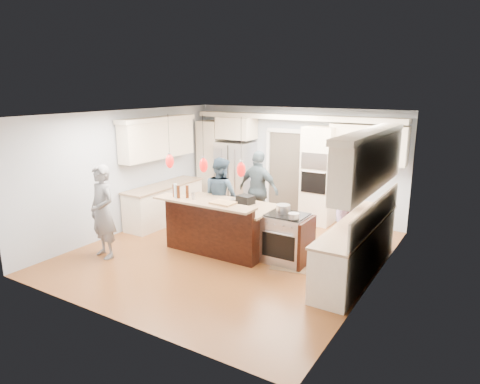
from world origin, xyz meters
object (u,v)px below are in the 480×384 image
object	(u,v)px
kitchen_island	(222,225)
person_bar_end	(103,212)
refrigerator	(235,176)
island_range	(288,238)
person_far_left	(221,196)

from	to	relation	value
kitchen_island	person_bar_end	world-z (taller)	person_bar_end
refrigerator	kitchen_island	size ratio (longest dim) A/B	0.86
kitchen_island	person_bar_end	distance (m)	2.31
refrigerator	island_range	distance (m)	3.71
person_bar_end	person_far_left	world-z (taller)	person_bar_end
refrigerator	kitchen_island	bearing A→B (deg)	-63.10
island_range	kitchen_island	bearing A→B (deg)	-176.94
kitchen_island	refrigerator	bearing A→B (deg)	116.90
refrigerator	person_far_left	xyz separation A→B (m)	(0.75, -1.79, -0.05)
island_range	person_bar_end	world-z (taller)	person_bar_end
refrigerator	person_bar_end	bearing A→B (deg)	-95.39
refrigerator	person_far_left	size ratio (longest dim) A/B	1.05
island_range	person_bar_end	distance (m)	3.51
refrigerator	person_far_left	world-z (taller)	refrigerator
island_range	person_far_left	distance (m)	2.12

